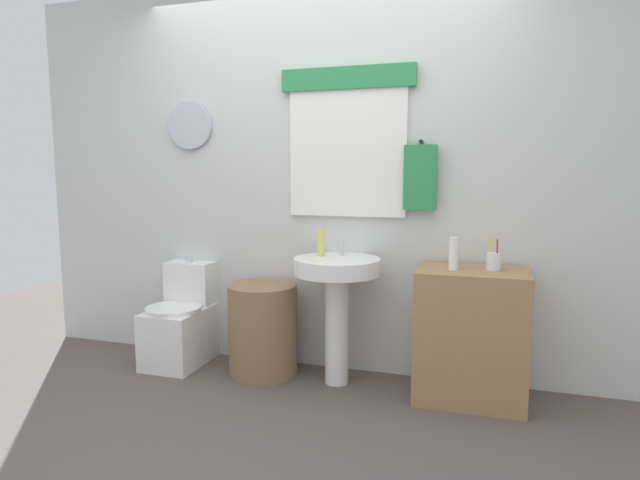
# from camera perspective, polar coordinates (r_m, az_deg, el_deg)

# --- Properties ---
(ground_plane) EXTENTS (8.00, 8.00, 0.00)m
(ground_plane) POSITION_cam_1_polar(r_m,az_deg,el_deg) (2.83, -6.82, -20.94)
(ground_plane) COLOR #564C47
(back_wall) EXTENTS (4.40, 0.18, 2.60)m
(back_wall) POSITION_cam_1_polar(r_m,az_deg,el_deg) (3.57, 0.48, 6.83)
(back_wall) COLOR silver
(back_wall) RESTS_ON ground_plane
(toilet) EXTENTS (0.38, 0.51, 0.72)m
(toilet) POSITION_cam_1_polar(r_m,az_deg,el_deg) (3.88, -14.80, -8.80)
(toilet) COLOR white
(toilet) RESTS_ON ground_plane
(laundry_hamper) EXTENTS (0.46, 0.46, 0.61)m
(laundry_hamper) POSITION_cam_1_polar(r_m,az_deg,el_deg) (3.56, -6.21, -9.62)
(laundry_hamper) COLOR #846647
(laundry_hamper) RESTS_ON ground_plane
(pedestal_sink) EXTENTS (0.54, 0.54, 0.81)m
(pedestal_sink) POSITION_cam_1_polar(r_m,az_deg,el_deg) (3.31, 1.85, -5.26)
(pedestal_sink) COLOR white
(pedestal_sink) RESTS_ON ground_plane
(faucet) EXTENTS (0.03, 0.03, 0.10)m
(faucet) POSITION_cam_1_polar(r_m,az_deg,el_deg) (3.38, 2.41, -0.84)
(faucet) COLOR silver
(faucet) RESTS_ON pedestal_sink
(wooden_cabinet) EXTENTS (0.63, 0.44, 0.78)m
(wooden_cabinet) POSITION_cam_1_polar(r_m,az_deg,el_deg) (3.26, 16.01, -9.86)
(wooden_cabinet) COLOR #9E754C
(wooden_cabinet) RESTS_ON ground_plane
(soap_bottle) EXTENTS (0.05, 0.05, 0.18)m
(soap_bottle) POSITION_cam_1_polar(r_m,az_deg,el_deg) (3.35, 0.12, -0.26)
(soap_bottle) COLOR #DBD166
(soap_bottle) RESTS_ON pedestal_sink
(lotion_bottle) EXTENTS (0.05, 0.05, 0.19)m
(lotion_bottle) POSITION_cam_1_polar(r_m,az_deg,el_deg) (3.12, 14.28, -1.44)
(lotion_bottle) COLOR white
(lotion_bottle) RESTS_ON wooden_cabinet
(toothbrush_cup) EXTENTS (0.08, 0.08, 0.18)m
(toothbrush_cup) POSITION_cam_1_polar(r_m,az_deg,el_deg) (3.18, 18.28, -2.19)
(toothbrush_cup) COLOR silver
(toothbrush_cup) RESTS_ON wooden_cabinet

